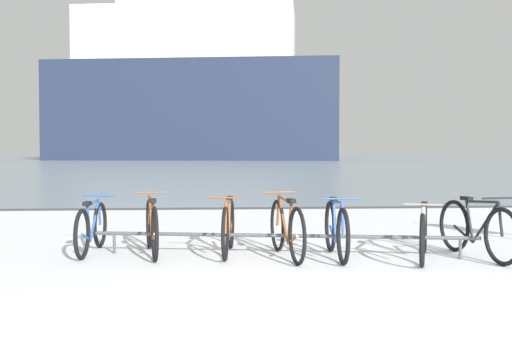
{
  "coord_description": "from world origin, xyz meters",
  "views": [
    {
      "loc": [
        -1.36,
        -4.36,
        1.45
      ],
      "look_at": [
        -0.73,
        5.6,
        1.08
      ],
      "focal_mm": 41.96,
      "sensor_mm": 36.0,
      "label": 1
    }
  ],
  "objects_px": {
    "bicycle_2": "(228,227)",
    "bicycle_5": "(424,233)",
    "bicycle_3": "(287,229)",
    "ferry_ship": "(192,86)",
    "bicycle_1": "(152,227)",
    "bicycle_6": "(477,229)",
    "bicycle_0": "(92,228)",
    "bicycle_4": "(336,230)"
  },
  "relations": [
    {
      "from": "bicycle_2",
      "to": "bicycle_5",
      "type": "relative_size",
      "value": 1.02
    },
    {
      "from": "bicycle_2",
      "to": "bicycle_3",
      "type": "height_order",
      "value": "bicycle_3"
    },
    {
      "from": "bicycle_3",
      "to": "ferry_ship",
      "type": "xyz_separation_m",
      "value": [
        -4.09,
        67.76,
        8.83
      ]
    },
    {
      "from": "bicycle_1",
      "to": "bicycle_6",
      "type": "bearing_deg",
      "value": -7.14
    },
    {
      "from": "bicycle_6",
      "to": "bicycle_5",
      "type": "bearing_deg",
      "value": -176.19
    },
    {
      "from": "bicycle_0",
      "to": "bicycle_2",
      "type": "bearing_deg",
      "value": -6.12
    },
    {
      "from": "bicycle_4",
      "to": "bicycle_5",
      "type": "bearing_deg",
      "value": -9.23
    },
    {
      "from": "bicycle_0",
      "to": "ferry_ship",
      "type": "relative_size",
      "value": 0.04
    },
    {
      "from": "bicycle_0",
      "to": "bicycle_6",
      "type": "height_order",
      "value": "bicycle_6"
    },
    {
      "from": "bicycle_3",
      "to": "bicycle_5",
      "type": "distance_m",
      "value": 1.79
    },
    {
      "from": "bicycle_3",
      "to": "bicycle_6",
      "type": "distance_m",
      "value": 2.51
    },
    {
      "from": "bicycle_0",
      "to": "bicycle_5",
      "type": "bearing_deg",
      "value": -9.67
    },
    {
      "from": "bicycle_2",
      "to": "ferry_ship",
      "type": "height_order",
      "value": "ferry_ship"
    },
    {
      "from": "bicycle_0",
      "to": "bicycle_4",
      "type": "xyz_separation_m",
      "value": [
        3.31,
        -0.57,
        0.02
      ]
    },
    {
      "from": "bicycle_5",
      "to": "bicycle_2",
      "type": "bearing_deg",
      "value": 167.73
    },
    {
      "from": "bicycle_2",
      "to": "bicycle_6",
      "type": "bearing_deg",
      "value": -8.74
    },
    {
      "from": "bicycle_1",
      "to": "bicycle_2",
      "type": "relative_size",
      "value": 1.03
    },
    {
      "from": "bicycle_6",
      "to": "ferry_ship",
      "type": "relative_size",
      "value": 0.05
    },
    {
      "from": "bicycle_3",
      "to": "bicycle_5",
      "type": "xyz_separation_m",
      "value": [
        1.77,
        -0.24,
        -0.03
      ]
    },
    {
      "from": "bicycle_1",
      "to": "ferry_ship",
      "type": "xyz_separation_m",
      "value": [
        -2.27,
        67.42,
        8.84
      ]
    },
    {
      "from": "bicycle_0",
      "to": "bicycle_4",
      "type": "height_order",
      "value": "bicycle_4"
    },
    {
      "from": "bicycle_5",
      "to": "bicycle_4",
      "type": "bearing_deg",
      "value": 170.77
    },
    {
      "from": "bicycle_2",
      "to": "bicycle_4",
      "type": "distance_m",
      "value": 1.47
    },
    {
      "from": "bicycle_3",
      "to": "bicycle_1",
      "type": "bearing_deg",
      "value": 169.22
    },
    {
      "from": "bicycle_4",
      "to": "bicycle_5",
      "type": "xyz_separation_m",
      "value": [
        1.12,
        -0.18,
        -0.03
      ]
    },
    {
      "from": "bicycle_6",
      "to": "ferry_ship",
      "type": "distance_m",
      "value": 68.85
    },
    {
      "from": "bicycle_2",
      "to": "bicycle_4",
      "type": "relative_size",
      "value": 1.0
    },
    {
      "from": "ferry_ship",
      "to": "bicycle_5",
      "type": "bearing_deg",
      "value": -85.08
    },
    {
      "from": "bicycle_1",
      "to": "bicycle_4",
      "type": "distance_m",
      "value": 2.5
    },
    {
      "from": "bicycle_5",
      "to": "bicycle_6",
      "type": "distance_m",
      "value": 0.74
    },
    {
      "from": "bicycle_0",
      "to": "ferry_ship",
      "type": "distance_m",
      "value": 67.85
    },
    {
      "from": "bicycle_3",
      "to": "bicycle_5",
      "type": "bearing_deg",
      "value": -7.88
    },
    {
      "from": "bicycle_0",
      "to": "bicycle_2",
      "type": "distance_m",
      "value": 1.9
    },
    {
      "from": "bicycle_4",
      "to": "bicycle_2",
      "type": "bearing_deg",
      "value": 165.4
    },
    {
      "from": "bicycle_4",
      "to": "bicycle_6",
      "type": "height_order",
      "value": "bicycle_6"
    },
    {
      "from": "bicycle_1",
      "to": "bicycle_2",
      "type": "distance_m",
      "value": 1.05
    },
    {
      "from": "bicycle_0",
      "to": "bicycle_4",
      "type": "relative_size",
      "value": 0.96
    },
    {
      "from": "bicycle_1",
      "to": "bicycle_4",
      "type": "bearing_deg",
      "value": -9.41
    },
    {
      "from": "bicycle_5",
      "to": "ferry_ship",
      "type": "distance_m",
      "value": 68.83
    },
    {
      "from": "bicycle_6",
      "to": "ferry_ship",
      "type": "height_order",
      "value": "ferry_ship"
    },
    {
      "from": "bicycle_2",
      "to": "bicycle_5",
      "type": "xyz_separation_m",
      "value": [
        2.54,
        -0.55,
        -0.02
      ]
    },
    {
      "from": "ferry_ship",
      "to": "bicycle_1",
      "type": "bearing_deg",
      "value": -88.07
    }
  ]
}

